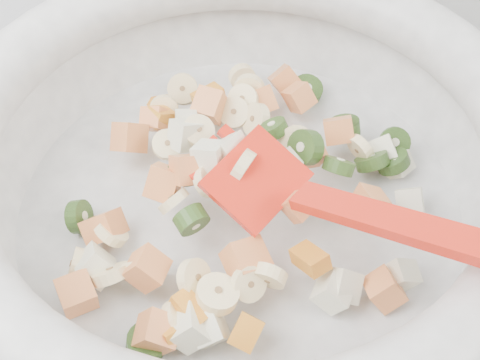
# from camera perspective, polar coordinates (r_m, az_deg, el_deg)

# --- Properties ---
(mixing_bowl) EXTENTS (0.44, 0.42, 0.16)m
(mixing_bowl) POSITION_cam_1_polar(r_m,az_deg,el_deg) (0.47, 0.02, 1.18)
(mixing_bowl) COLOR white
(mixing_bowl) RESTS_ON counter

